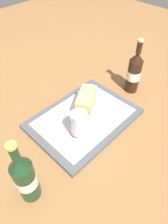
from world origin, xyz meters
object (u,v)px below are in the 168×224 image
at_px(plate, 86,110).
at_px(beer_bottle, 25,178).
at_px(second_bottle, 134,72).
at_px(beer_glass, 79,125).
at_px(sandwich, 86,102).

height_order(plate, beer_bottle, beer_bottle).
bearing_deg(plate, second_bottle, 172.28).
bearing_deg(plate, beer_glass, 32.54).
height_order(sandwich, second_bottle, second_bottle).
height_order(beer_glass, second_bottle, second_bottle).
bearing_deg(plate, sandwich, 31.23).
bearing_deg(second_bottle, plate, -7.72).
distance_m(beer_bottle, second_bottle, 0.66).
xyz_separation_m(beer_bottle, second_bottle, (-0.66, -0.08, 0.00)).
bearing_deg(beer_bottle, beer_glass, -171.04).
xyz_separation_m(plate, beer_glass, (0.12, 0.08, 0.06)).
bearing_deg(plate, beer_bottle, 17.10).
relative_size(sandwich, second_bottle, 0.54).
bearing_deg(second_bottle, sandwich, -7.30).
distance_m(sandwich, beer_glass, 0.14).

